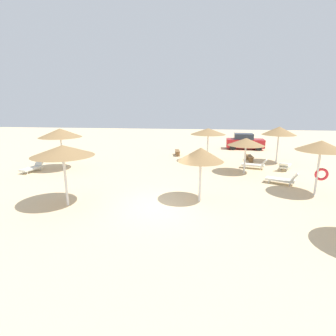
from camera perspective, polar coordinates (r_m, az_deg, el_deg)
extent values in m
plane|color=beige|center=(13.08, -1.55, -8.25)|extent=(80.00, 80.00, 0.00)
cylinder|color=silver|center=(16.38, 29.65, -0.81)|extent=(0.12, 0.12, 2.58)
cone|color=olive|center=(16.12, 30.26, 4.22)|extent=(2.54, 2.54, 0.54)
torus|color=red|center=(16.49, 30.30, -1.20)|extent=(0.71, 0.20, 0.70)
cylinder|color=silver|center=(23.93, 22.60, 3.93)|extent=(0.12, 0.12, 2.49)
cone|color=olive|center=(23.75, 22.94, 7.46)|extent=(2.74, 2.74, 0.68)
cylinder|color=silver|center=(21.34, -21.95, 3.04)|extent=(0.12, 0.12, 2.58)
cone|color=olive|center=(21.14, -22.32, 7.06)|extent=(3.10, 3.10, 0.64)
cylinder|color=silver|center=(19.65, 16.32, 1.95)|extent=(0.12, 0.12, 2.13)
cone|color=olive|center=(19.45, 16.56, 5.49)|extent=(2.56, 2.56, 0.53)
cylinder|color=silver|center=(22.81, 8.57, 4.38)|extent=(0.12, 0.12, 2.47)
cone|color=olive|center=(22.62, 8.70, 7.87)|extent=(2.96, 2.96, 0.52)
cylinder|color=silver|center=(13.70, -21.29, -2.44)|extent=(0.12, 0.12, 2.60)
cone|color=olive|center=(13.39, -21.83, 3.55)|extent=(2.93, 2.93, 0.51)
cylinder|color=silver|center=(13.45, 6.95, -2.72)|extent=(0.12, 0.12, 2.21)
cone|color=olive|center=(13.13, 7.12, 2.94)|extent=(2.30, 2.30, 0.69)
cube|color=silver|center=(17.88, 23.07, -2.34)|extent=(1.81, 1.28, 0.12)
cube|color=silver|center=(17.73, 25.71, -1.79)|extent=(0.62, 0.74, 0.49)
cylinder|color=silver|center=(18.07, 25.00, -2.93)|extent=(0.06, 0.06, 0.22)
cylinder|color=silver|center=(17.65, 24.84, -3.29)|extent=(0.06, 0.06, 0.22)
cylinder|color=silver|center=(18.21, 21.26, -2.44)|extent=(0.06, 0.06, 0.22)
cylinder|color=silver|center=(17.79, 21.01, -2.79)|extent=(0.06, 0.06, 0.22)
cube|color=silver|center=(21.99, 24.07, 0.43)|extent=(1.33, 1.81, 0.12)
cube|color=silver|center=(21.17, 23.77, 0.59)|extent=(0.79, 0.73, 0.38)
cylinder|color=silver|center=(21.41, 24.34, -0.40)|extent=(0.06, 0.06, 0.22)
cylinder|color=silver|center=(21.48, 23.18, -0.24)|extent=(0.06, 0.06, 0.22)
cylinder|color=silver|center=(22.57, 24.84, 0.23)|extent=(0.06, 0.06, 0.22)
cylinder|color=silver|center=(22.63, 23.74, 0.38)|extent=(0.06, 0.06, 0.22)
cube|color=silver|center=(21.76, -27.47, -0.06)|extent=(0.98, 1.80, 0.12)
cube|color=silver|center=(22.24, -26.08, 1.11)|extent=(0.71, 0.52, 0.49)
cylinder|color=silver|center=(22.35, -26.72, -0.09)|extent=(0.06, 0.06, 0.22)
cylinder|color=silver|center=(22.04, -25.91, -0.18)|extent=(0.06, 0.06, 0.22)
cylinder|color=silver|center=(21.56, -28.96, -0.82)|extent=(0.06, 0.06, 0.22)
cylinder|color=silver|center=(21.24, -28.15, -0.92)|extent=(0.06, 0.06, 0.22)
cube|color=silver|center=(21.38, 17.92, 0.62)|extent=(1.81, 1.06, 0.12)
cube|color=silver|center=(21.29, 20.12, 1.17)|extent=(0.54, 0.72, 0.49)
cylinder|color=silver|center=(21.60, 19.52, 0.16)|extent=(0.06, 0.06, 0.22)
cylinder|color=silver|center=(21.18, 19.46, -0.10)|extent=(0.06, 0.06, 0.22)
cylinder|color=silver|center=(21.67, 16.36, 0.44)|extent=(0.06, 0.06, 0.22)
cylinder|color=silver|center=(21.25, 16.24, 0.19)|extent=(0.06, 0.06, 0.22)
cube|color=brown|center=(25.54, 2.06, 3.74)|extent=(0.62, 1.54, 0.08)
cube|color=brown|center=(25.04, 2.14, 2.97)|extent=(0.37, 0.17, 0.41)
cube|color=brown|center=(26.12, 1.97, 3.42)|extent=(0.37, 0.17, 0.41)
cube|color=brown|center=(24.01, 17.29, 2.47)|extent=(0.46, 1.52, 0.08)
cube|color=brown|center=(23.53, 17.54, 1.63)|extent=(0.36, 0.13, 0.41)
cube|color=brown|center=(24.58, 16.97, 2.17)|extent=(0.36, 0.13, 0.41)
cube|color=#B21E23|center=(30.25, 16.32, 5.20)|extent=(4.09, 1.93, 0.90)
cube|color=#262D38|center=(30.13, 16.04, 6.63)|extent=(2.09, 1.67, 0.60)
cylinder|color=black|center=(31.34, 18.57, 4.67)|extent=(0.65, 0.26, 0.64)
cylinder|color=black|center=(29.62, 19.05, 4.14)|extent=(0.65, 0.26, 0.64)
cylinder|color=black|center=(31.05, 13.63, 4.92)|extent=(0.65, 0.26, 0.64)
cylinder|color=black|center=(29.31, 13.83, 4.40)|extent=(0.65, 0.26, 0.64)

